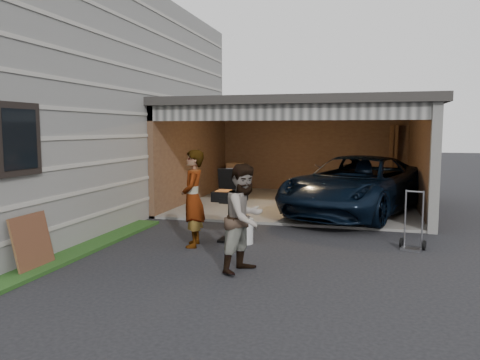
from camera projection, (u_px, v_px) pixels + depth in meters
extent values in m
plane|color=black|center=(195.00, 267.00, 7.29)|extent=(80.00, 80.00, 0.00)
cube|color=#474744|center=(35.00, 106.00, 12.39)|extent=(7.00, 11.00, 5.50)
cube|color=#193814|center=(28.00, 273.00, 6.92)|extent=(0.50, 8.00, 0.06)
cube|color=#605E59|center=(300.00, 204.00, 13.33)|extent=(6.50, 6.00, 0.06)
cube|color=#462D20|center=(312.00, 153.00, 16.00)|extent=(6.50, 0.15, 2.70)
cube|color=#462D20|center=(420.00, 160.00, 12.37)|extent=(0.15, 6.00, 2.70)
cube|color=#462D20|center=(195.00, 156.00, 14.02)|extent=(0.15, 6.00, 2.70)
cube|color=#2D2B28|center=(301.00, 106.00, 13.03)|extent=(6.80, 6.30, 0.20)
cube|color=#474744|center=(283.00, 112.00, 10.26)|extent=(6.50, 0.16, 0.36)
cube|color=silver|center=(292.00, 110.00, 11.42)|extent=(6.00, 2.40, 0.06)
cube|color=#474744|center=(435.00, 169.00, 9.54)|extent=(0.20, 0.18, 2.70)
cube|color=brown|center=(235.00, 183.00, 16.08)|extent=(0.60, 0.50, 0.50)
cube|color=brown|center=(235.00, 169.00, 16.03)|extent=(0.50, 0.45, 0.45)
cube|color=brown|center=(387.00, 186.00, 14.68)|extent=(0.55, 0.50, 0.60)
cube|color=#4F291B|center=(393.00, 159.00, 15.11)|extent=(0.24, 0.43, 2.20)
imported|color=black|center=(357.00, 187.00, 11.60)|extent=(4.00, 5.63, 1.43)
imported|color=#A6B1D1|center=(193.00, 199.00, 8.53)|extent=(0.57, 0.73, 1.78)
imported|color=#4C2C1E|center=(245.00, 218.00, 7.02)|extent=(0.88, 0.97, 1.64)
cube|color=black|center=(230.00, 240.00, 9.02)|extent=(0.39, 0.39, 0.05)
cylinder|color=black|center=(230.00, 219.00, 8.98)|extent=(0.07, 0.07, 0.79)
cube|color=black|center=(230.00, 196.00, 8.93)|extent=(0.62, 0.43, 0.19)
cube|color=#59595B|center=(230.00, 192.00, 8.92)|extent=(0.56, 0.38, 0.01)
cube|color=black|center=(234.00, 180.00, 9.16)|extent=(0.62, 0.11, 0.43)
cylinder|color=silver|center=(245.00, 231.00, 8.81)|extent=(0.42, 0.42, 0.48)
cube|color=#4F291B|center=(32.00, 243.00, 7.11)|extent=(0.22, 0.78, 0.86)
cube|color=slate|center=(411.00, 249.00, 8.34)|extent=(0.39, 0.31, 0.04)
cylinder|color=black|center=(401.00, 243.00, 8.53)|extent=(0.09, 0.18, 0.18)
cylinder|color=black|center=(424.00, 245.00, 8.33)|extent=(0.09, 0.18, 0.18)
cylinder|color=slate|center=(405.00, 218.00, 8.46)|extent=(0.03, 0.03, 1.04)
cylinder|color=slate|center=(422.00, 220.00, 8.30)|extent=(0.03, 0.03, 1.04)
cylinder|color=slate|center=(415.00, 192.00, 8.33)|extent=(0.29, 0.11, 0.03)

